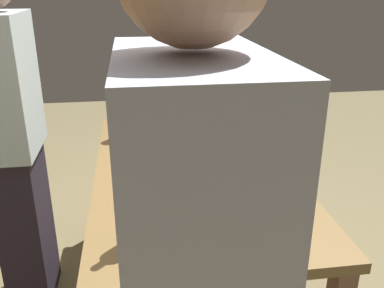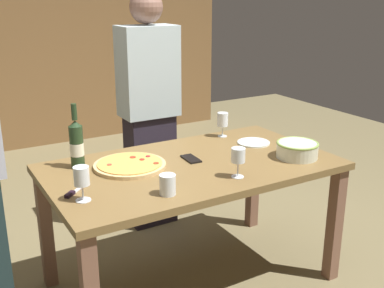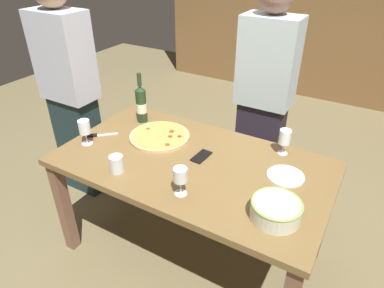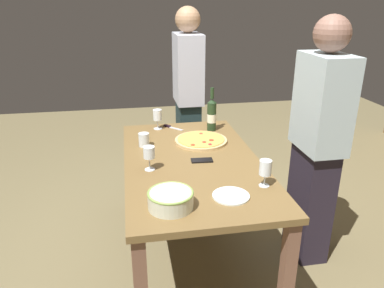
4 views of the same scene
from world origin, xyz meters
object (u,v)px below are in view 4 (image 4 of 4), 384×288
pizza (201,140)px  wine_glass_by_bottle (149,154)px  cup_amber (144,140)px  pizza_knife (171,127)px  wine_glass_far_left (265,168)px  person_host (317,144)px  wine_bottle (212,115)px  side_plate (231,196)px  wine_glass_near_pizza (157,116)px  person_guest_left (188,99)px  dining_table (192,172)px  cell_phone (202,160)px  serving_bowl (171,199)px

pizza → wine_glass_by_bottle: wine_glass_by_bottle is taller
cup_amber → pizza_knife: bearing=147.2°
wine_glass_far_left → person_host: size_ratio=0.10×
wine_bottle → side_plate: size_ratio=1.74×
wine_glass_near_pizza → person_guest_left: size_ratio=0.10×
person_host → wine_glass_far_left: bearing=41.6°
wine_bottle → dining_table: bearing=-25.0°
pizza → person_host: 0.84m
cell_phone → serving_bowl: bearing=-23.3°
person_guest_left → wine_glass_far_left: bearing=14.6°
wine_glass_by_bottle → cup_amber: 0.42m
dining_table → person_guest_left: person_guest_left is taller
cup_amber → person_host: bearing=68.6°
cell_phone → pizza_knife: pizza_knife is taller
wine_bottle → serving_bowl: bearing=-22.7°
person_host → person_guest_left: bearing=-54.0°
wine_glass_by_bottle → cup_amber: size_ratio=1.59×
wine_glass_far_left → side_plate: wine_glass_far_left is taller
pizza → person_host: person_host is taller
serving_bowl → side_plate: size_ratio=1.18×
dining_table → person_host: bearing=81.0°
dining_table → wine_glass_far_left: bearing=38.5°
person_guest_left → wine_glass_near_pizza: bearing=-26.5°
wine_glass_by_bottle → cup_amber: wine_glass_by_bottle is taller
wine_bottle → wine_glass_far_left: size_ratio=2.21×
wine_glass_near_pizza → side_plate: bearing=13.7°
dining_table → cell_phone: bearing=64.9°
side_plate → pizza_knife: pizza_knife is taller
side_plate → wine_glass_near_pizza: bearing=-166.3°
pizza_knife → wine_bottle: bearing=69.3°
side_plate → person_host: 0.81m
serving_bowl → side_plate: serving_bowl is taller
wine_glass_by_bottle → person_guest_left: person_guest_left is taller
dining_table → serving_bowl: size_ratio=6.63×
cup_amber → person_host: person_host is taller
cup_amber → person_guest_left: size_ratio=0.06×
wine_glass_by_bottle → person_host: person_host is taller
wine_glass_by_bottle → wine_glass_far_left: 0.72m
wine_glass_near_pizza → person_guest_left: (-0.49, 0.34, 0.01)m
pizza → cell_phone: 0.35m
wine_glass_by_bottle → cell_phone: (-0.07, 0.35, -0.11)m
cup_amber → dining_table: bearing=44.3°
dining_table → cell_phone: (0.03, 0.06, 0.10)m
wine_bottle → side_plate: wine_bottle is taller
wine_glass_near_pizza → wine_glass_by_bottle: bearing=-8.9°
cup_amber → person_guest_left: bearing=151.1°
dining_table → cell_phone: cell_phone is taller
wine_bottle → person_host: size_ratio=0.21×
serving_bowl → wine_glass_far_left: wine_glass_far_left is taller
wine_glass_near_pizza → wine_glass_far_left: 1.23m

